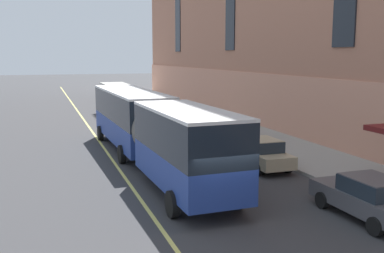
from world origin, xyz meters
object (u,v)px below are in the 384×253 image
Objects in this scene: parked_car_navy_1 at (147,102)px; parked_car_darkgray_5 at (369,197)px; parked_car_champagne_0 at (261,153)px; parked_car_green_4 at (185,119)px; parked_car_champagne_6 at (161,109)px; city_bus at (148,125)px.

parked_car_navy_1 is 34.77m from parked_car_darkgray_5.
parked_car_navy_1 is at bearing 89.54° from parked_car_champagne_0.
parked_car_champagne_0 is 0.99× the size of parked_car_green_4.
parked_car_green_4 is at bearing -89.50° from parked_car_champagne_6.
parked_car_darkgray_5 is at bearing -88.45° from parked_car_champagne_0.
city_bus is 11.93m from parked_car_darkgray_5.
parked_car_champagne_0 is at bearing -90.10° from parked_car_champagne_6.
parked_car_champagne_6 is at bearing 89.90° from parked_car_champagne_0.
city_bus reaches higher than parked_car_green_4.
parked_car_champagne_0 is 13.14m from parked_car_green_4.
city_bus is at bearing -102.97° from parked_car_navy_1.
parked_car_champagne_0 is 1.06× the size of parked_car_navy_1.
parked_car_darkgray_5 is 28.31m from parked_car_champagne_6.
parked_car_green_4 is at bearing 89.57° from parked_car_champagne_0.
parked_car_darkgray_5 is 1.03× the size of parked_car_champagne_6.
parked_car_navy_1 is 0.94× the size of parked_car_green_4.
parked_car_navy_1 and parked_car_green_4 have the same top height.
parked_car_champagne_0 is 20.39m from parked_car_champagne_6.
city_bus is 12.02m from parked_car_green_4.
city_bus is 18.71m from parked_car_champagne_6.
parked_car_darkgray_5 is (5.60, -10.45, -1.35)m from city_bus.
parked_car_champagne_0 is 26.85m from parked_car_navy_1.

